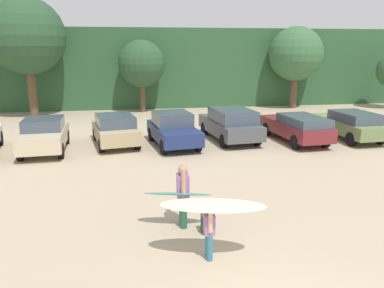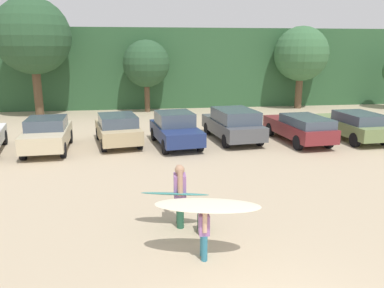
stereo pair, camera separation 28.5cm
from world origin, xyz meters
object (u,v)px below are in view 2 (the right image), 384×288
object	(u,v)px
parked_car_champagne	(47,134)
surfboard_teal	(175,194)
parked_car_navy	(175,129)
parked_car_dark_gray	(233,124)
parked_car_maroon	(300,127)
person_child	(204,229)
person_adult	(180,192)
backpack_dropped	(203,224)
parked_car_tan	(118,129)
parked_car_olive_green	(353,125)
surfboard_cream	(207,206)

from	to	relation	value
parked_car_champagne	surfboard_teal	xyz separation A→B (m)	(5.01, -8.61, 0.14)
parked_car_navy	parked_car_dark_gray	world-z (taller)	parked_car_dark_gray
parked_car_navy	parked_car_maroon	xyz separation A→B (m)	(6.20, -0.26, -0.03)
person_child	surfboard_teal	size ratio (longest dim) A/B	0.68
person_adult	backpack_dropped	bearing A→B (deg)	140.83
parked_car_champagne	person_child	bearing A→B (deg)	-155.09
person_child	parked_car_maroon	bearing A→B (deg)	-119.89
parked_car_tan	parked_car_maroon	distance (m)	9.00
parked_car_dark_gray	surfboard_teal	distance (m)	10.22
parked_car_navy	person_child	xyz separation A→B (m)	(-0.38, -10.42, -0.10)
person_child	person_adult	bearing A→B (deg)	-75.60
parked_car_dark_gray	parked_car_tan	bearing A→B (deg)	83.92
parked_car_olive_green	backpack_dropped	bearing A→B (deg)	130.80
person_adult	parked_car_navy	bearing A→B (deg)	-91.73
person_child	parked_car_olive_green	bearing A→B (deg)	-129.63
parked_car_dark_gray	person_adult	distance (m)	10.06
parked_car_tan	surfboard_teal	xyz separation A→B (m)	(1.88, -9.41, 0.16)
person_adult	person_child	distance (m)	1.77
parked_car_navy	parked_car_maroon	distance (m)	6.21
person_adult	parked_car_champagne	bearing A→B (deg)	-55.68
parked_car_tan	parked_car_navy	size ratio (longest dim) A/B	0.97
surfboard_teal	parked_car_champagne	bearing A→B (deg)	-46.87
parked_car_champagne	parked_car_olive_green	world-z (taller)	parked_car_champagne
parked_car_maroon	surfboard_teal	world-z (taller)	parked_car_maroon
surfboard_teal	surfboard_cream	bearing A→B (deg)	121.73
parked_car_champagne	parked_car_maroon	distance (m)	12.09
parked_car_navy	person_adult	bearing A→B (deg)	167.17
surfboard_teal	parked_car_maroon	bearing A→B (deg)	-116.68
parked_car_navy	person_child	world-z (taller)	parked_car_navy
parked_car_navy	parked_car_olive_green	size ratio (longest dim) A/B	0.91
parked_car_maroon	person_adult	world-z (taller)	person_adult
parked_car_olive_green	person_child	size ratio (longest dim) A/B	3.77
surfboard_cream	backpack_dropped	size ratio (longest dim) A/B	5.37
surfboard_cream	parked_car_navy	bearing A→B (deg)	-79.40
parked_car_olive_green	person_child	distance (m)	14.11
parked_car_maroon	surfboard_cream	size ratio (longest dim) A/B	1.98
parked_car_olive_green	backpack_dropped	world-z (taller)	parked_car_olive_green
parked_car_champagne	parked_car_dark_gray	distance (m)	8.94
parked_car_dark_gray	person_adult	bearing A→B (deg)	151.70
parked_car_dark_gray	parked_car_olive_green	distance (m)	6.21
parked_car_navy	parked_car_maroon	size ratio (longest dim) A/B	0.90
parked_car_champagne	backpack_dropped	bearing A→B (deg)	-151.04
parked_car_olive_green	parked_car_champagne	bearing A→B (deg)	87.12
surfboard_teal	surfboard_cream	world-z (taller)	surfboard_cream
person_child	backpack_dropped	xyz separation A→B (m)	(0.19, 1.24, -0.49)
person_child	backpack_dropped	distance (m)	1.34
parked_car_dark_gray	person_child	world-z (taller)	parked_car_dark_gray
parked_car_maroon	parked_car_olive_green	world-z (taller)	parked_car_olive_green
parked_car_olive_green	surfboard_cream	size ratio (longest dim) A/B	1.96
parked_car_navy	parked_car_dark_gray	bearing A→B (deg)	-86.00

